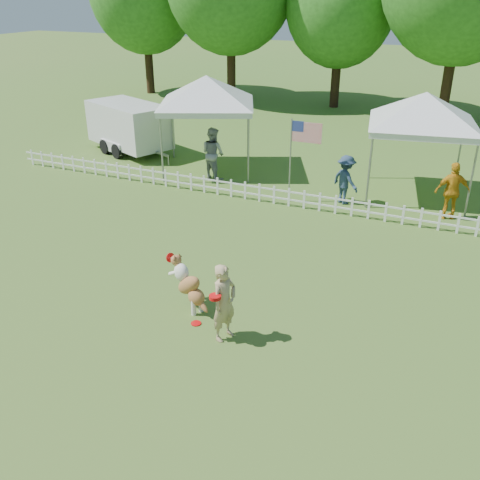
{
  "coord_description": "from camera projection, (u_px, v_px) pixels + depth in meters",
  "views": [
    {
      "loc": [
        4.78,
        -7.95,
        6.31
      ],
      "look_at": [
        0.31,
        2.0,
        1.1
      ],
      "focal_mm": 40.0,
      "sensor_mm": 36.0,
      "label": 1
    }
  ],
  "objects": [
    {
      "name": "cargo_trailer",
      "position": [
        129.0,
        127.0,
        21.99
      ],
      "size": [
        5.05,
        3.67,
        2.03
      ],
      "primitive_type": null,
      "rotation": [
        0.0,
        0.0,
        -0.4
      ],
      "color": "silver",
      "rests_on": "ground"
    },
    {
      "name": "flag_pole",
      "position": [
        290.0,
        161.0,
        16.71
      ],
      "size": [
        1.02,
        0.11,
        2.67
      ],
      "primitive_type": null,
      "rotation": [
        0.0,
        0.0,
        -0.0
      ],
      "color": "gray",
      "rests_on": "ground"
    },
    {
      "name": "spectator_b",
      "position": [
        346.0,
        180.0,
        16.8
      ],
      "size": [
        1.16,
        1.04,
        1.56
      ],
      "primitive_type": "imported",
      "rotation": [
        0.0,
        0.0,
        2.55
      ],
      "color": "navy",
      "rests_on": "ground"
    },
    {
      "name": "spectator_a",
      "position": [
        213.0,
        153.0,
        18.93
      ],
      "size": [
        1.09,
        0.97,
        1.85
      ],
      "primitive_type": "imported",
      "rotation": [
        0.0,
        0.0,
        2.79
      ],
      "color": "gray",
      "rests_on": "ground"
    },
    {
      "name": "spectator_c",
      "position": [
        452.0,
        191.0,
        15.64
      ],
      "size": [
        1.09,
        0.78,
        1.72
      ],
      "primitive_type": "imported",
      "rotation": [
        0.0,
        0.0,
        3.54
      ],
      "color": "orange",
      "rests_on": "ground"
    },
    {
      "name": "canopy_tent_right",
      "position": [
        419.0,
        147.0,
        17.04
      ],
      "size": [
        3.7,
        3.7,
        3.29
      ],
      "primitive_type": null,
      "rotation": [
        0.0,
        0.0,
        0.18
      ],
      "color": "white",
      "rests_on": "ground"
    },
    {
      "name": "tree_far_left",
      "position": [
        145.0,
        0.0,
        32.31
      ],
      "size": [
        6.6,
        6.6,
        11.0
      ],
      "primitive_type": null,
      "color": "#2A621C",
      "rests_on": "ground"
    },
    {
      "name": "dog",
      "position": [
        189.0,
        285.0,
        11.29
      ],
      "size": [
        1.17,
        0.76,
        1.15
      ],
      "primitive_type": null,
      "rotation": [
        0.0,
        0.0,
        -0.39
      ],
      "color": "brown",
      "rests_on": "ground"
    },
    {
      "name": "handler",
      "position": [
        224.0,
        303.0,
        10.25
      ],
      "size": [
        0.54,
        0.67,
        1.6
      ],
      "primitive_type": "imported",
      "rotation": [
        0.0,
        0.0,
        1.28
      ],
      "color": "tan",
      "rests_on": "ground"
    },
    {
      "name": "canopy_tent_left",
      "position": [
        207.0,
        125.0,
        19.57
      ],
      "size": [
        4.29,
        4.29,
        3.37
      ],
      "primitive_type": null,
      "rotation": [
        0.0,
        0.0,
        0.41
      ],
      "color": "white",
      "rests_on": "ground"
    },
    {
      "name": "picket_fence",
      "position": [
        296.0,
        198.0,
        16.66
      ],
      "size": [
        22.0,
        0.08,
        0.6
      ],
      "primitive_type": null,
      "color": "white",
      "rests_on": "ground"
    },
    {
      "name": "frisbee_on_turf",
      "position": [
        196.0,
        323.0,
        11.01
      ],
      "size": [
        0.26,
        0.26,
        0.02
      ],
      "primitive_type": "cylinder",
      "rotation": [
        0.0,
        0.0,
        0.25
      ],
      "color": "red",
      "rests_on": "ground"
    },
    {
      "name": "ground",
      "position": [
        187.0,
        323.0,
        11.02
      ],
      "size": [
        120.0,
        120.0,
        0.0
      ],
      "primitive_type": "plane",
      "color": "#3A6E23",
      "rests_on": "ground"
    },
    {
      "name": "tree_center_left",
      "position": [
        340.0,
        14.0,
        28.54
      ],
      "size": [
        6.0,
        6.0,
        9.8
      ],
      "primitive_type": null,
      "color": "#2A621C",
      "rests_on": "ground"
    }
  ]
}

